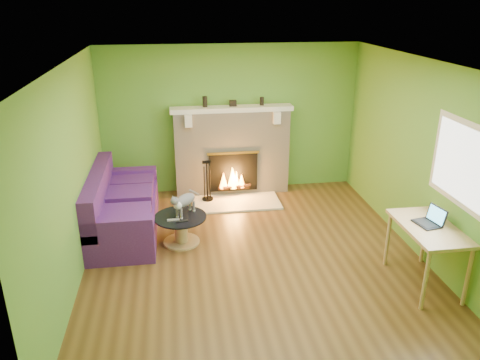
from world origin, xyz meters
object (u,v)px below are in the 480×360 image
object	(u,v)px
sofa	(120,208)
cat	(185,203)
coffee_table	(181,228)
desk	(429,233)

from	to	relation	value
sofa	cat	distance (m)	1.10
coffee_table	desk	distance (m)	3.30
desk	cat	world-z (taller)	desk
sofa	coffee_table	world-z (taller)	sofa
coffee_table	sofa	bearing A→B (deg)	149.76
sofa	coffee_table	xyz separation A→B (m)	(0.89, -0.52, -0.12)
cat	sofa	bearing A→B (deg)	-166.05
coffee_table	cat	size ratio (longest dim) A/B	1.27
desk	cat	size ratio (longest dim) A/B	1.82
sofa	cat	bearing A→B (deg)	-25.79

